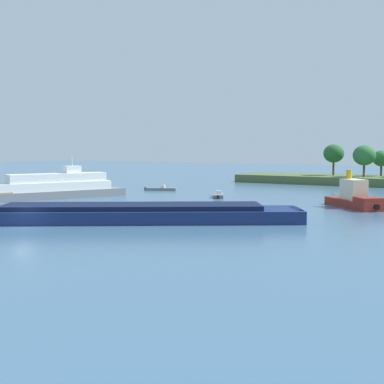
% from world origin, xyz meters
% --- Properties ---
extents(ground_plane, '(400.00, 400.00, 0.00)m').
position_xyz_m(ground_plane, '(0.00, 0.00, 0.00)').
color(ground_plane, '#3D607F').
extents(fishing_skiff, '(3.87, 5.30, 1.03)m').
position_xyz_m(fishing_skiff, '(0.30, 37.30, 0.29)').
color(fishing_skiff, slate).
rests_on(fishing_skiff, ground).
extents(tugboat, '(9.47, 9.46, 4.83)m').
position_xyz_m(tugboat, '(22.15, 34.49, 1.22)').
color(tugboat, maroon).
rests_on(tugboat, ground).
extents(white_riverboat, '(11.76, 21.89, 6.30)m').
position_xyz_m(white_riverboat, '(-19.69, 22.41, 1.66)').
color(white_riverboat, slate).
rests_on(white_riverboat, ground).
extents(small_motorboat, '(5.75, 3.67, 0.99)m').
position_xyz_m(small_motorboat, '(-14.96, 43.17, 0.27)').
color(small_motorboat, slate).
rests_on(small_motorboat, ground).
extents(cargo_barge, '(34.88, 26.44, 5.93)m').
position_xyz_m(cargo_barge, '(4.23, 7.83, 0.97)').
color(cargo_barge, navy).
rests_on(cargo_barge, ground).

